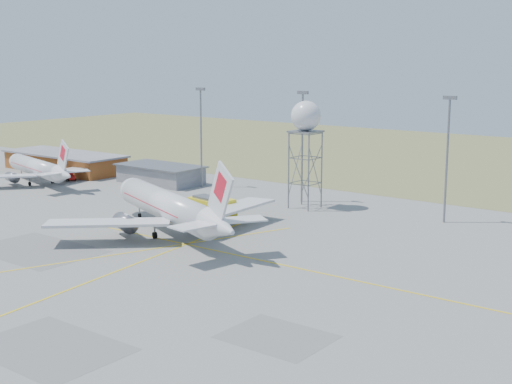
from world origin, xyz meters
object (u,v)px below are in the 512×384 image
Objects in this scene: airliner_far at (38,168)px; fire_truck at (213,209)px; airliner_main at (169,208)px; radar_tower at (305,148)px; baggage_tug at (71,178)px.

fire_truck is (52.01, -3.18, -1.48)m from airliner_far.
airliner_main is 29.85m from radar_tower.
airliner_far is (-53.41, 14.74, -0.80)m from airliner_main.
airliner_main is at bearing 179.03° from airliner_far.
airliner_main is at bearing -100.96° from radar_tower.
radar_tower reaches higher than airliner_main.
airliner_main is 55.41m from airliner_far.
fire_truck is 50.64m from baggage_tug.
airliner_main is 1.21× the size of airliner_far.
airliner_main reaches higher than fire_truck.
airliner_main is 55.45m from baggage_tug.
radar_tower is (58.94, 13.84, 7.41)m from airliner_far.
fire_truck is (-1.40, 11.56, -2.28)m from airliner_main.
fire_truck is at bearing -169.03° from airliner_far.
radar_tower is at bearing -152.32° from airliner_far.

